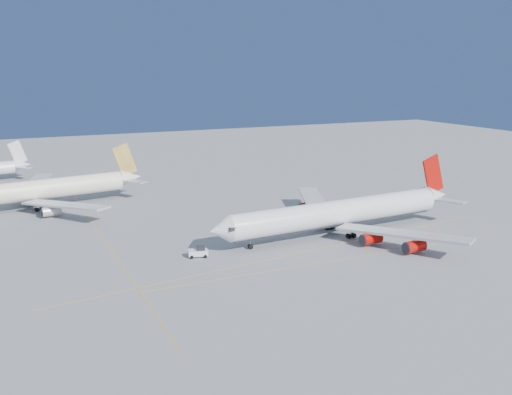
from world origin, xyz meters
name	(u,v)px	position (x,y,z in m)	size (l,w,h in m)	color
ground	(291,245)	(0.00, 0.00, 0.00)	(500.00, 500.00, 0.00)	slate
taxiway_lines	(224,246)	(-14.71, 6.34, 0.01)	(118.86, 140.00, 0.02)	#D39D0B
airliner_virgin	(342,213)	(16.69, 3.32, 5.51)	(74.17, 66.45, 18.29)	white
airliner_etihad	(36,191)	(-52.48, 64.77, 5.43)	(68.16, 62.28, 17.84)	#F1E9CE
pushback_tug	(199,252)	(-22.95, 1.11, 1.13)	(4.72, 3.47, 2.44)	white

